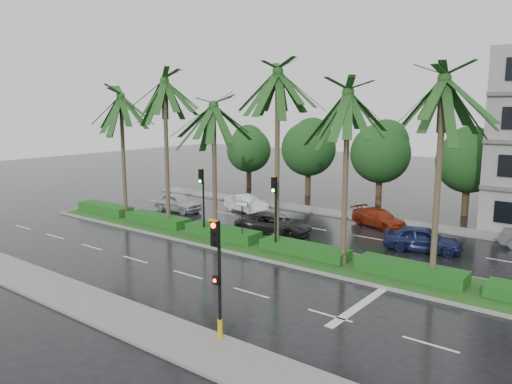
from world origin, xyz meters
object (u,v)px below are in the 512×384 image
Objects in this scene: street_sign at (242,212)px; car_silver at (178,202)px; car_darkgrey at (274,224)px; car_blue at (423,239)px; signal_near at (218,274)px; car_red at (379,218)px; signal_median_left at (202,192)px; car_white at (246,204)px.

street_sign reaches higher than car_silver.
car_silver is (-10.50, 4.77, -1.41)m from street_sign.
car_darkgrey is 9.25m from car_blue.
signal_near is 1.68× the size of street_sign.
car_darkgrey reaches higher than car_red.
car_red is at bearing 53.49° from signal_median_left.
signal_near is 22.89m from car_silver.
street_sign is 10.69m from car_red.
car_red is (10.30, 1.80, -0.05)m from car_white.
street_sign is 0.61× the size of car_blue.
street_sign reaches higher than car_red.
signal_median_left reaches higher than car_blue.
signal_near is 1.01× the size of car_blue.
street_sign is at bearing 125.34° from signal_near.
car_silver is 1.04× the size of car_white.
signal_near is 1.00× the size of signal_median_left.
signal_median_left is (-10.00, 9.69, 0.49)m from signal_near.
car_silver reaches higher than car_white.
signal_median_left reaches higher than car_red.
street_sign is at bearing 109.30° from car_blue.
car_silver reaches higher than car_red.
car_silver reaches higher than car_darkgrey.
signal_near is 1.04× the size of car_silver.
signal_near is at bearing 159.96° from car_blue.
car_blue reaches higher than car_red.
signal_median_left is at bearing 163.78° from car_red.
street_sign is 10.55m from car_blue.
car_darkgrey is at bearing -114.75° from car_white.
signal_median_left is at bearing 135.91° from signal_near.
car_darkgrey is 1.16× the size of car_blue.
signal_median_left is 8.91m from car_white.
signal_near is 0.88× the size of car_darkgrey.
street_sign is 0.52× the size of car_darkgrey.
car_blue is at bearing 26.33° from signal_median_left.
street_sign is at bearing -114.95° from car_silver.
car_darkgrey is 1.17× the size of car_red.
car_silver is at bearing 128.61° from car_red.
car_blue is at bearing -92.03° from car_darkgrey.
car_red is (7.30, 9.86, -2.38)m from signal_median_left.
car_white is (-3.00, 8.06, -2.33)m from signal_median_left.
car_silver is 0.84× the size of car_darkgrey.
car_blue reaches higher than car_white.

